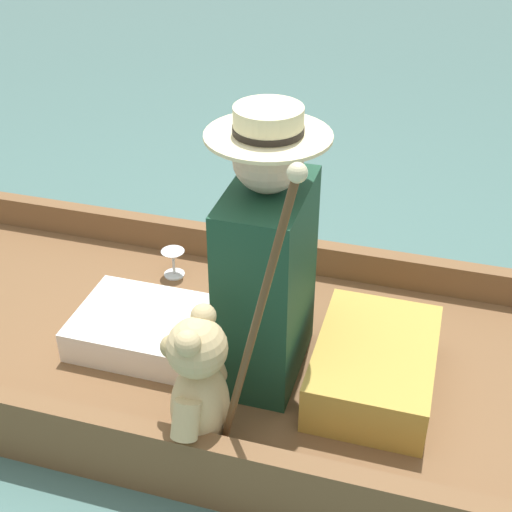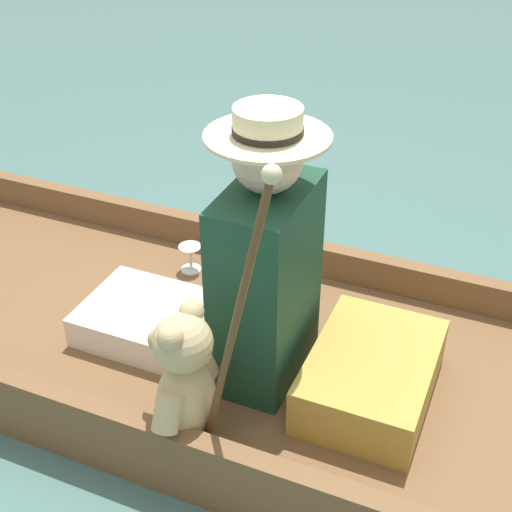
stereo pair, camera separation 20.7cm
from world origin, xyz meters
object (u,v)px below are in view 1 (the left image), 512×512
Objects in this scene: wine_glass at (173,258)px; walking_cane at (260,309)px; teddy_bear at (198,387)px; seated_person at (238,280)px.

wine_glass is 0.12× the size of walking_cane.
wine_glass is at bearing 35.69° from walking_cane.
teddy_bear is at bearing -153.07° from wine_glass.
seated_person is 1.96× the size of teddy_bear.
wine_glass is at bearing 26.93° from teddy_bear.
wine_glass is (0.39, 0.38, -0.24)m from seated_person.
seated_person is 8.10× the size of wine_glass.
seated_person is at bearing -0.02° from teddy_bear.
seated_person reaches higher than wine_glass.
teddy_bear is at bearing 80.50° from walking_cane.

